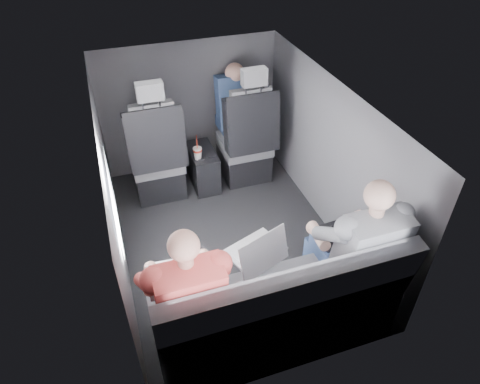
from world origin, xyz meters
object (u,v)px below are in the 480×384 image
object	(u,v)px
laptop_silver	(258,251)
passenger_rear_left	(186,293)
front_seat_left	(157,161)
laptop_white	(175,276)
soda_cup	(198,153)
rear_bench	(277,312)
center_console	(203,167)
passenger_front_right	(235,104)
laptop_black	(345,234)
front_seat_right	(246,145)
passenger_rear_right	(355,247)

from	to	relation	value
laptop_silver	passenger_rear_left	xyz separation A→B (m)	(-0.52, -0.17, -0.02)
front_seat_left	laptop_white	world-z (taller)	front_seat_left
front_seat_left	soda_cup	world-z (taller)	front_seat_left
front_seat_left	rear_bench	distance (m)	1.96
front_seat_left	laptop_silver	distance (m)	1.70
center_console	rear_bench	world-z (taller)	rear_bench
passenger_front_right	laptop_white	bearing A→B (deg)	-117.94
laptop_black	passenger_front_right	size ratio (longest dim) A/B	0.52
rear_bench	soda_cup	xyz separation A→B (m)	(-0.07, 1.82, 0.16)
front_seat_left	rear_bench	xyz separation A→B (m)	(0.45, -1.90, -0.09)
front_seat_right	center_console	distance (m)	0.49
soda_cup	laptop_white	distance (m)	1.68
front_seat_right	passenger_front_right	distance (m)	0.43
rear_bench	passenger_front_right	distance (m)	2.24
laptop_white	passenger_rear_right	xyz separation A→B (m)	(1.18, -0.14, 0.00)
front_seat_right	laptop_black	distance (m)	1.69
passenger_rear_right	passenger_front_right	xyz separation A→B (m)	(-0.16, 2.06, 0.11)
laptop_white	passenger_rear_left	bearing A→B (deg)	-74.71
center_console	passenger_front_right	world-z (taller)	passenger_front_right
passenger_rear_left	passenger_front_right	bearing A→B (deg)	64.56
front_seat_left	laptop_silver	size ratio (longest dim) A/B	2.84
passenger_rear_left	passenger_rear_right	size ratio (longest dim) A/B	0.96
laptop_black	center_console	bearing A→B (deg)	108.76
front_seat_right	laptop_white	distance (m)	1.99
front_seat_right	passenger_rear_left	distance (m)	2.08
rear_bench	front_seat_right	bearing A→B (deg)	76.69
center_console	laptop_black	size ratio (longest dim) A/B	1.28
passenger_rear_left	passenger_rear_right	xyz separation A→B (m)	(1.14, -0.00, 0.02)
soda_cup	laptop_silver	size ratio (longest dim) A/B	0.58
passenger_rear_left	front_seat_left	bearing A→B (deg)	86.32
front_seat_right	center_console	size ratio (longest dim) A/B	2.64
center_console	soda_cup	bearing A→B (deg)	-120.53
rear_bench	soda_cup	bearing A→B (deg)	92.27
laptop_white	laptop_silver	distance (m)	0.56
front_seat_right	front_seat_left	bearing A→B (deg)	180.00
front_seat_left	passenger_rear_right	size ratio (longest dim) A/B	1.02
center_console	rear_bench	bearing A→B (deg)	-90.00
rear_bench	laptop_silver	world-z (taller)	rear_bench
front_seat_right	passenger_rear_right	world-z (taller)	front_seat_right
laptop_white	laptop_black	world-z (taller)	laptop_black
front_seat_right	passenger_front_right	xyz separation A→B (m)	(-0.03, 0.26, 0.34)
center_console	passenger_rear_left	bearing A→B (deg)	-107.05
front_seat_right	laptop_white	size ratio (longest dim) A/B	3.49
soda_cup	laptop_white	world-z (taller)	laptop_white
laptop_silver	soda_cup	bearing A→B (deg)	91.04
laptop_silver	rear_bench	bearing A→B (deg)	-80.68
front_seat_left	passenger_front_right	world-z (taller)	front_seat_left
rear_bench	laptop_silver	distance (m)	0.43
front_seat_right	passenger_rear_right	bearing A→B (deg)	-85.93
laptop_silver	passenger_front_right	world-z (taller)	passenger_front_right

